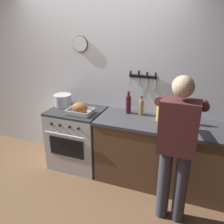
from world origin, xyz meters
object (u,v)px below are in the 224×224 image
at_px(bottle_vinegar, 141,107).
at_px(bottle_cooking_oil, 159,112).
at_px(cutting_board, 180,125).
at_px(stock_pot, 63,100).
at_px(bottle_soy_sauce, 177,113).
at_px(roasting_pan, 80,109).
at_px(stove, 77,138).
at_px(bottle_olive_oil, 185,114).
at_px(bottle_wine_red, 128,104).
at_px(person_cook, 177,143).

bearing_deg(bottle_vinegar, bottle_cooking_oil, -21.41).
bearing_deg(cutting_board, bottle_vinegar, 161.23).
distance_m(stock_pot, cutting_board, 1.74).
bearing_deg(cutting_board, bottle_cooking_oil, 163.86).
distance_m(cutting_board, bottle_soy_sauce, 0.22).
relative_size(roasting_pan, stock_pot, 1.37).
relative_size(stove, stock_pot, 3.51).
relative_size(bottle_cooking_oil, bottle_olive_oil, 0.88).
relative_size(stove, bottle_vinegar, 3.39).
distance_m(bottle_olive_oil, bottle_wine_red, 0.77).
bearing_deg(bottle_soy_sauce, stove, -172.95).
height_order(bottle_cooking_oil, bottle_wine_red, bottle_wine_red).
bearing_deg(cutting_board, stove, 179.32).
bearing_deg(stock_pot, bottle_olive_oil, -0.71).
relative_size(stove, roasting_pan, 2.56).
xyz_separation_m(stove, bottle_olive_oil, (1.51, 0.07, 0.58)).
xyz_separation_m(stove, bottle_vinegar, (0.93, 0.17, 0.56)).
bearing_deg(bottle_wine_red, bottle_olive_oil, -6.64).
bearing_deg(bottle_vinegar, stock_pot, -176.67).
distance_m(stock_pot, bottle_vinegar, 1.20).
bearing_deg(bottle_soy_sauce, bottle_cooking_oil, -151.96).
height_order(bottle_soy_sauce, bottle_wine_red, bottle_wine_red).
xyz_separation_m(stove, stock_pot, (-0.27, 0.10, 0.54)).
height_order(roasting_pan, bottle_vinegar, bottle_vinegar).
relative_size(bottle_vinegar, bottle_wine_red, 0.85).
distance_m(person_cook, bottle_cooking_oil, 0.71).
bearing_deg(person_cook, cutting_board, -3.48).
height_order(stock_pot, cutting_board, stock_pot).
distance_m(cutting_board, bottle_wine_red, 0.75).
distance_m(cutting_board, bottle_vinegar, 0.58).
distance_m(bottle_soy_sauce, bottle_vinegar, 0.47).
xyz_separation_m(stock_pot, bottle_cooking_oil, (1.46, -0.03, 0.02)).
bearing_deg(bottle_soy_sauce, bottle_wine_red, -179.19).
bearing_deg(bottle_cooking_oil, bottle_wine_red, 167.20).
bearing_deg(person_cook, roasting_pan, 64.18).
bearing_deg(bottle_vinegar, person_cook, -52.16).
bearing_deg(stock_pot, bottle_wine_red, 3.82).
xyz_separation_m(stove, bottle_soy_sauce, (1.40, 0.17, 0.54)).
distance_m(stove, bottle_soy_sauce, 1.51).
distance_m(bottle_olive_oil, bottle_soy_sauce, 0.15).
xyz_separation_m(stove, bottle_wine_red, (0.74, 0.16, 0.58)).
distance_m(bottle_olive_oil, bottle_vinegar, 0.59).
bearing_deg(stove, roasting_pan, -38.35).
xyz_separation_m(roasting_pan, bottle_vinegar, (0.80, 0.27, 0.04)).
height_order(stove, bottle_vinegar, bottle_vinegar).
relative_size(stock_pot, bottle_cooking_oil, 0.97).
height_order(cutting_board, bottle_olive_oil, bottle_olive_oil).
relative_size(person_cook, bottle_olive_oil, 5.53).
xyz_separation_m(stove, cutting_board, (1.46, -0.02, 0.46)).
distance_m(roasting_pan, bottle_wine_red, 0.67).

